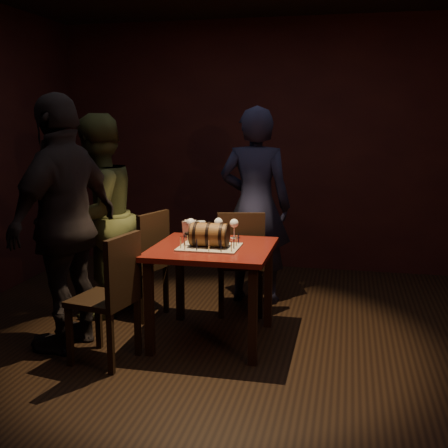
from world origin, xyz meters
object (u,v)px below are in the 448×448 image
(person_left_rear, at_px, (97,216))
(wine_glass_mid, at_px, (218,223))
(person_back, at_px, (255,206))
(chair_back, at_px, (241,257))
(person_left_front, at_px, (65,224))
(pub_table, at_px, (213,260))
(chair_left_rear, at_px, (145,258))
(barrel_cake, at_px, (209,235))
(wine_glass_right, at_px, (234,224))
(wine_glass_left, at_px, (191,224))
(chair_left_front, at_px, (112,292))
(pint_of_ale, at_px, (201,231))

(person_left_rear, bearing_deg, wine_glass_mid, 104.40)
(person_back, bearing_deg, person_left_rear, 28.79)
(chair_back, relative_size, person_left_front, 0.49)
(pub_table, bearing_deg, chair_back, 80.58)
(wine_glass_mid, xyz_separation_m, person_left_front, (-0.99, -0.69, 0.08))
(pub_table, relative_size, chair_left_rear, 0.97)
(barrel_cake, bearing_deg, wine_glass_right, 73.35)
(chair_back, bearing_deg, barrel_cake, -99.66)
(barrel_cake, xyz_separation_m, person_left_rear, (-1.11, 0.43, 0.03))
(barrel_cake, height_order, wine_glass_left, barrel_cake)
(wine_glass_right, xyz_separation_m, chair_left_rear, (-0.80, 0.07, -0.35))
(chair_left_rear, distance_m, person_back, 1.13)
(barrel_cake, relative_size, chair_back, 0.36)
(wine_glass_left, height_order, person_left_front, person_left_front)
(chair_left_rear, height_order, person_left_rear, person_left_rear)
(barrel_cake, relative_size, chair_left_rear, 0.36)
(chair_left_front, bearing_deg, person_back, 65.03)
(chair_left_rear, bearing_deg, wine_glass_right, -4.97)
(pint_of_ale, bearing_deg, person_left_rear, 171.07)
(pub_table, relative_size, chair_back, 0.97)
(wine_glass_left, relative_size, wine_glass_right, 1.00)
(pint_of_ale, relative_size, person_left_rear, 0.09)
(pub_table, height_order, chair_back, chair_back)
(chair_back, bearing_deg, person_left_front, -139.61)
(chair_back, bearing_deg, wine_glass_left, -135.59)
(barrel_cake, height_order, person_left_front, person_left_front)
(barrel_cake, bearing_deg, person_left_rear, 158.81)
(wine_glass_mid, bearing_deg, person_left_rear, 178.37)
(person_left_front, bearing_deg, person_back, 150.65)
(wine_glass_mid, xyz_separation_m, chair_back, (0.14, 0.27, -0.34))
(pub_table, distance_m, chair_back, 0.63)
(pub_table, relative_size, person_left_front, 0.48)
(pub_table, height_order, wine_glass_left, wine_glass_left)
(wine_glass_right, bearing_deg, wine_glass_mid, 170.59)
(wine_glass_mid, height_order, person_left_front, person_left_front)
(wine_glass_mid, distance_m, chair_left_rear, 0.75)
(person_left_rear, bearing_deg, chair_back, 116.94)
(pub_table, distance_m, chair_left_rear, 0.81)
(wine_glass_right, xyz_separation_m, chair_back, (0.00, 0.29, -0.35))
(wine_glass_left, relative_size, person_left_rear, 0.09)
(pint_of_ale, bearing_deg, wine_glass_right, 21.69)
(wine_glass_right, xyz_separation_m, person_back, (0.05, 0.71, 0.04))
(person_back, bearing_deg, pint_of_ale, 70.97)
(barrel_cake, distance_m, chair_back, 0.75)
(pint_of_ale, distance_m, person_back, 0.87)
(person_left_rear, bearing_deg, pint_of_ale, 97.10)
(person_back, bearing_deg, wine_glass_left, 63.70)
(pub_table, relative_size, pint_of_ale, 6.00)
(chair_left_front, relative_size, person_left_rear, 0.53)
(chair_left_front, bearing_deg, chair_back, 59.55)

